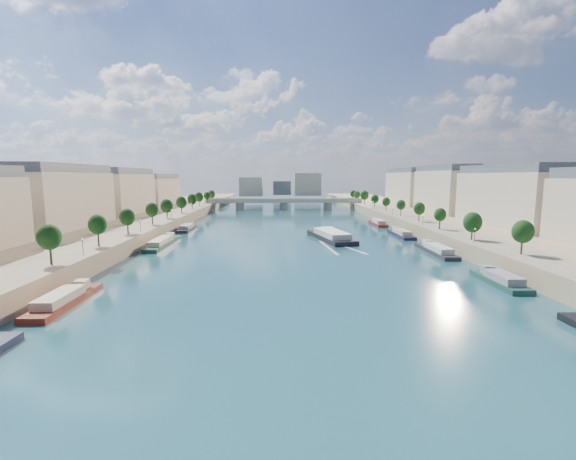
{
  "coord_description": "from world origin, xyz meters",
  "views": [
    {
      "loc": [
        -4.86,
        -63.86,
        24.36
      ],
      "look_at": [
        -1.03,
        73.22,
        5.0
      ],
      "focal_mm": 24.0,
      "sensor_mm": 36.0,
      "label": 1
    }
  ],
  "objects": [
    {
      "name": "pave_left",
      "position": [
        -57.0,
        100.0,
        5.05
      ],
      "size": [
        14.0,
        520.0,
        0.1
      ],
      "primitive_type": "cube",
      "color": "gray",
      "rests_on": "quay_left"
    },
    {
      "name": "buildings_left",
      "position": [
        -85.0,
        112.0,
        16.45
      ],
      "size": [
        16.0,
        226.0,
        23.2
      ],
      "color": "#BBA890",
      "rests_on": "ground"
    },
    {
      "name": "wake",
      "position": [
        15.74,
        65.42,
        0.02
      ],
      "size": [
        13.42,
        25.98,
        0.04
      ],
      "color": "silver",
      "rests_on": "ground"
    },
    {
      "name": "moored_barges_left",
      "position": [
        -45.5,
        42.97,
        0.84
      ],
      "size": [
        5.0,
        151.26,
        3.6
      ],
      "color": "black",
      "rests_on": "ground"
    },
    {
      "name": "lamps_left",
      "position": [
        -52.5,
        90.0,
        7.78
      ],
      "size": [
        0.36,
        200.36,
        4.28
      ],
      "color": "black",
      "rests_on": "ground"
    },
    {
      "name": "ground",
      "position": [
        0.0,
        100.0,
        0.0
      ],
      "size": [
        700.0,
        700.0,
        0.0
      ],
      "primitive_type": "plane",
      "color": "#0D313A",
      "rests_on": "ground"
    },
    {
      "name": "buildings_right",
      "position": [
        85.0,
        112.0,
        16.45
      ],
      "size": [
        16.0,
        226.0,
        23.2
      ],
      "color": "#BBA890",
      "rests_on": "ground"
    },
    {
      "name": "quay_right",
      "position": [
        72.0,
        100.0,
        2.5
      ],
      "size": [
        44.0,
        520.0,
        5.0
      ],
      "primitive_type": "cube",
      "color": "#9E8460",
      "rests_on": "ground"
    },
    {
      "name": "moored_barges_right",
      "position": [
        45.5,
        53.25,
        0.84
      ],
      "size": [
        5.0,
        164.04,
        3.6
      ],
      "color": "black",
      "rests_on": "ground"
    },
    {
      "name": "skyline",
      "position": [
        3.19,
        319.52,
        14.66
      ],
      "size": [
        79.0,
        42.0,
        22.0
      ],
      "color": "#BBA890",
      "rests_on": "ground"
    },
    {
      "name": "quay_left",
      "position": [
        -72.0,
        100.0,
        2.5
      ],
      "size": [
        44.0,
        520.0,
        5.0
      ],
      "primitive_type": "cube",
      "color": "#9E8460",
      "rests_on": "ground"
    },
    {
      "name": "pave_right",
      "position": [
        57.0,
        100.0,
        5.05
      ],
      "size": [
        14.0,
        520.0,
        0.1
      ],
      "primitive_type": "cube",
      "color": "gray",
      "rests_on": "quay_right"
    },
    {
      "name": "tour_barge",
      "position": [
        15.74,
        81.92,
        1.29
      ],
      "size": [
        16.17,
        33.24,
        4.34
      ],
      "rotation": [
        0.0,
        0.0,
        0.23
      ],
      "color": "black",
      "rests_on": "ground"
    },
    {
      "name": "trees_right",
      "position": [
        55.0,
        110.0,
        10.48
      ],
      "size": [
        4.8,
        268.8,
        8.26
      ],
      "color": "#382B1E",
      "rests_on": "ground"
    },
    {
      "name": "trees_left",
      "position": [
        -55.0,
        102.0,
        10.48
      ],
      "size": [
        4.8,
        268.8,
        8.26
      ],
      "color": "#382B1E",
      "rests_on": "ground"
    },
    {
      "name": "lamps_right",
      "position": [
        52.5,
        105.0,
        7.78
      ],
      "size": [
        0.36,
        200.36,
        4.28
      ],
      "color": "black",
      "rests_on": "ground"
    },
    {
      "name": "bridge",
      "position": [
        0.0,
        216.32,
        5.08
      ],
      "size": [
        112.0,
        12.0,
        8.15
      ],
      "color": "#C1B79E",
      "rests_on": "ground"
    }
  ]
}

